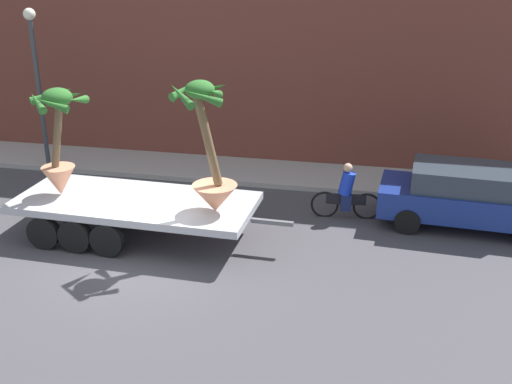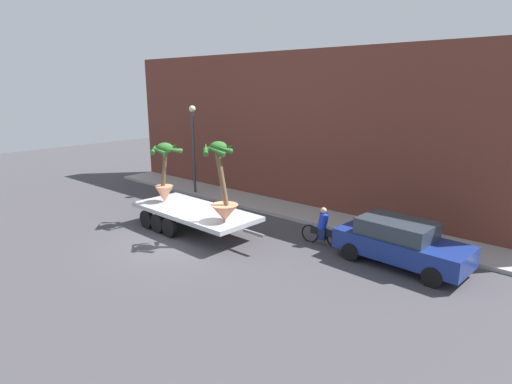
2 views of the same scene
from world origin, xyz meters
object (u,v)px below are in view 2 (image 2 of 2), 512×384
object	(u,v)px
flatbed_trailer	(191,213)
cyclist	(323,228)
street_lamp	(193,138)
potted_palm_middle	(222,191)
parked_car	(400,242)
potted_palm_rear	(165,173)

from	to	relation	value
flatbed_trailer	cyclist	distance (m)	5.62
flatbed_trailer	street_lamp	world-z (taller)	street_lamp
potted_palm_middle	parked_car	world-z (taller)	potted_palm_middle
flatbed_trailer	potted_palm_middle	xyz separation A→B (m)	(2.24, -0.30, 1.38)
parked_car	potted_palm_middle	bearing A→B (deg)	-156.37
potted_palm_rear	cyclist	distance (m)	7.30
flatbed_trailer	cyclist	bearing A→B (deg)	22.90
potted_palm_rear	potted_palm_middle	distance (m)	3.82
potted_palm_middle	street_lamp	xyz separation A→B (m)	(-6.71, 4.42, 1.08)
street_lamp	potted_palm_middle	bearing A→B (deg)	-33.40
street_lamp	potted_palm_rear	bearing A→B (deg)	-55.43
flatbed_trailer	cyclist	size ratio (longest dim) A/B	3.72
flatbed_trailer	parked_car	distance (m)	8.50
parked_car	street_lamp	world-z (taller)	street_lamp
potted_palm_rear	parked_car	world-z (taller)	potted_palm_rear
potted_palm_middle	parked_car	size ratio (longest dim) A/B	0.67
flatbed_trailer	street_lamp	size ratio (longest dim) A/B	1.41
potted_palm_rear	street_lamp	world-z (taller)	street_lamp
potted_palm_rear	parked_car	bearing A→B (deg)	13.75
flatbed_trailer	parked_car	bearing A→B (deg)	15.67
flatbed_trailer	cyclist	world-z (taller)	cyclist
potted_palm_rear	flatbed_trailer	bearing A→B (deg)	3.26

